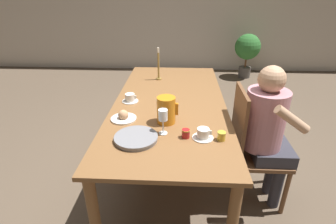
% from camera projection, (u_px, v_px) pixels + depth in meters
% --- Properties ---
extents(ground_plane, '(20.00, 20.00, 0.00)m').
position_uv_depth(ground_plane, '(170.00, 169.00, 2.61)').
color(ground_plane, brown).
extents(wall_back, '(10.00, 0.06, 2.60)m').
position_uv_depth(wall_back, '(178.00, 4.00, 5.10)').
color(wall_back, beige).
rests_on(wall_back, ground_plane).
extents(dining_table, '(0.96, 2.04, 0.74)m').
position_uv_depth(dining_table, '(170.00, 110.00, 2.32)').
color(dining_table, brown).
rests_on(dining_table, ground_plane).
extents(chair_person_side, '(0.42, 0.42, 0.98)m').
position_uv_depth(chair_person_side, '(250.00, 146.00, 2.08)').
color(chair_person_side, brown).
rests_on(chair_person_side, ground_plane).
extents(person_seated, '(0.39, 0.41, 1.17)m').
position_uv_depth(person_seated, '(268.00, 128.00, 1.97)').
color(person_seated, '#33333D').
rests_on(person_seated, ground_plane).
extents(red_pitcher, '(0.16, 0.14, 0.20)m').
position_uv_depth(red_pitcher, '(166.00, 110.00, 1.90)').
color(red_pitcher, orange).
rests_on(red_pitcher, dining_table).
extents(wine_glass_water, '(0.06, 0.06, 0.18)m').
position_uv_depth(wine_glass_water, '(163.00, 116.00, 1.74)').
color(wine_glass_water, white).
rests_on(wine_glass_water, dining_table).
extents(teacup_near_person, '(0.14, 0.14, 0.07)m').
position_uv_depth(teacup_near_person, '(203.00, 134.00, 1.74)').
color(teacup_near_person, silver).
rests_on(teacup_near_person, dining_table).
extents(teacup_across, '(0.14, 0.14, 0.07)m').
position_uv_depth(teacup_across, '(130.00, 98.00, 2.27)').
color(teacup_across, silver).
rests_on(teacup_across, dining_table).
extents(serving_tray, '(0.29, 0.29, 0.03)m').
position_uv_depth(serving_tray, '(136.00, 138.00, 1.72)').
color(serving_tray, gray).
rests_on(serving_tray, dining_table).
extents(bread_plate, '(0.19, 0.19, 0.08)m').
position_uv_depth(bread_plate, '(124.00, 117.00, 1.98)').
color(bread_plate, silver).
rests_on(bread_plate, dining_table).
extents(jam_jar_amber, '(0.06, 0.06, 0.06)m').
position_uv_depth(jam_jar_amber, '(221.00, 136.00, 1.71)').
color(jam_jar_amber, gold).
rests_on(jam_jar_amber, dining_table).
extents(jam_jar_red, '(0.06, 0.06, 0.06)m').
position_uv_depth(jam_jar_red, '(186.00, 133.00, 1.74)').
color(jam_jar_red, '#A81E1E').
rests_on(jam_jar_red, dining_table).
extents(candlestick_tall, '(0.06, 0.06, 0.34)m').
position_uv_depth(candlestick_tall, '(159.00, 67.00, 2.75)').
color(candlestick_tall, olive).
rests_on(candlestick_tall, dining_table).
extents(potted_plant, '(0.47, 0.47, 0.83)m').
position_uv_depth(potted_plant, '(247.00, 49.00, 4.93)').
color(potted_plant, '#4C4742').
rests_on(potted_plant, ground_plane).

